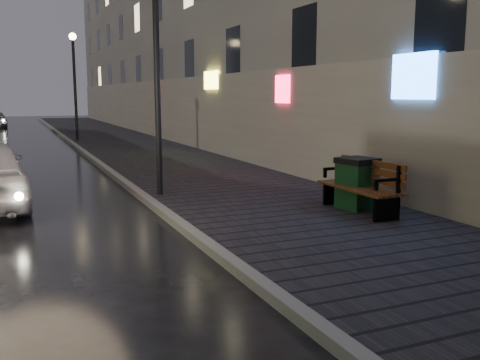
% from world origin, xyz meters
% --- Properties ---
extents(ground, '(120.00, 120.00, 0.00)m').
position_xyz_m(ground, '(0.00, 0.00, 0.00)').
color(ground, black).
rests_on(ground, ground).
extents(sidewalk, '(4.60, 58.00, 0.15)m').
position_xyz_m(sidewalk, '(3.90, 21.00, 0.07)').
color(sidewalk, black).
rests_on(sidewalk, ground).
extents(curb, '(0.20, 58.00, 0.15)m').
position_xyz_m(curb, '(1.50, 21.00, 0.07)').
color(curb, slate).
rests_on(curb, ground).
extents(building_near, '(1.80, 50.00, 13.00)m').
position_xyz_m(building_near, '(7.10, 25.00, 6.50)').
color(building_near, '#605B54').
rests_on(building_near, ground).
extents(lamp_near, '(0.36, 0.36, 5.28)m').
position_xyz_m(lamp_near, '(1.85, 6.00, 3.49)').
color(lamp_near, black).
rests_on(lamp_near, sidewalk).
extents(lamp_far, '(0.36, 0.36, 5.28)m').
position_xyz_m(lamp_far, '(1.85, 22.00, 3.49)').
color(lamp_far, black).
rests_on(lamp_far, sidewalk).
extents(bench, '(0.71, 2.02, 1.03)m').
position_xyz_m(bench, '(5.04, 2.58, 0.67)').
color(bench, black).
rests_on(bench, sidewalk).
extents(trash_bin, '(0.80, 0.80, 1.04)m').
position_xyz_m(trash_bin, '(5.11, 2.88, 0.68)').
color(trash_bin, black).
rests_on(trash_bin, sidewalk).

